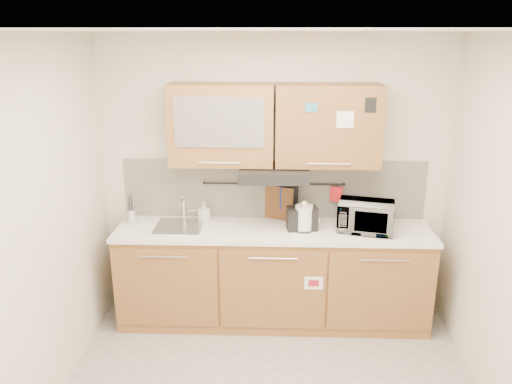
{
  "coord_description": "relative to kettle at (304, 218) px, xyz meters",
  "views": [
    {
      "loc": [
        -0.0,
        -2.96,
        2.58
      ],
      "look_at": [
        -0.15,
        1.05,
        1.31
      ],
      "focal_mm": 35.0,
      "sensor_mm": 36.0,
      "label": 1
    }
  ],
  "objects": [
    {
      "name": "utensil_crock",
      "position": [
        -1.57,
        0.12,
        -0.04
      ],
      "size": [
        0.13,
        0.13,
        0.27
      ],
      "rotation": [
        0.0,
        0.0,
        -0.29
      ],
      "color": "silver",
      "rests_on": "countertop"
    },
    {
      "name": "range_hood",
      "position": [
        -0.27,
        0.09,
        0.39
      ],
      "size": [
        0.6,
        0.46,
        0.1
      ],
      "primitive_type": "cube",
      "color": "black",
      "rests_on": "upper_cabinets"
    },
    {
      "name": "oven_mitt",
      "position": [
        -0.15,
        0.27,
        0.1
      ],
      "size": [
        0.13,
        0.06,
        0.22
      ],
      "primitive_type": "cube",
      "rotation": [
        0.0,
        0.0,
        0.22
      ],
      "color": "navy",
      "rests_on": "utensil_rail"
    },
    {
      "name": "dark_pouch",
      "position": [
        -0.11,
        0.27,
        0.1
      ],
      "size": [
        0.14,
        0.04,
        0.21
      ],
      "primitive_type": "cube",
      "rotation": [
        0.0,
        0.0,
        0.02
      ],
      "color": "black",
      "rests_on": "utensil_rail"
    },
    {
      "name": "utensil_rail",
      "position": [
        -0.27,
        0.29,
        0.23
      ],
      "size": [
        1.3,
        0.02,
        0.02
      ],
      "primitive_type": "cylinder",
      "rotation": [
        0.0,
        1.57,
        0.0
      ],
      "color": "black",
      "rests_on": "backsplash"
    },
    {
      "name": "wall_left",
      "position": [
        -1.87,
        -1.16,
        0.27
      ],
      "size": [
        0.0,
        3.0,
        3.0
      ],
      "primitive_type": "plane",
      "rotation": [
        1.57,
        0.0,
        1.57
      ],
      "color": "silver",
      "rests_on": "ground"
    },
    {
      "name": "sink",
      "position": [
        -1.12,
        0.04,
        -0.11
      ],
      "size": [
        0.42,
        0.4,
        0.26
      ],
      "color": "silver",
      "rests_on": "countertop"
    },
    {
      "name": "wall_back",
      "position": [
        -0.27,
        0.34,
        0.27
      ],
      "size": [
        3.2,
        0.0,
        3.2
      ],
      "primitive_type": "plane",
      "rotation": [
        1.57,
        0.0,
        0.0
      ],
      "color": "silver",
      "rests_on": "ground"
    },
    {
      "name": "countertop",
      "position": [
        -0.27,
        0.03,
        -0.13
      ],
      "size": [
        2.82,
        0.62,
        0.04
      ],
      "primitive_type": "cube",
      "color": "white",
      "rests_on": "base_cabinet"
    },
    {
      "name": "base_cabinet",
      "position": [
        -0.27,
        0.03,
        -0.62
      ],
      "size": [
        2.8,
        0.64,
        0.88
      ],
      "color": "#AD6E3D",
      "rests_on": "floor"
    },
    {
      "name": "microwave",
      "position": [
        0.54,
        0.01,
        0.02
      ],
      "size": [
        0.54,
        0.42,
        0.26
      ],
      "primitive_type": "imported",
      "rotation": [
        0.0,
        0.0,
        -0.23
      ],
      "color": "#999999",
      "rests_on": "countertop"
    },
    {
      "name": "kettle",
      "position": [
        0.0,
        0.0,
        0.0
      ],
      "size": [
        0.2,
        0.18,
        0.28
      ],
      "rotation": [
        0.0,
        0.0,
        0.01
      ],
      "color": "white",
      "rests_on": "countertop"
    },
    {
      "name": "upper_cabinets",
      "position": [
        -0.27,
        0.16,
        0.8
      ],
      "size": [
        1.82,
        0.37,
        0.7
      ],
      "color": "#AD6E3D",
      "rests_on": "wall_back"
    },
    {
      "name": "pot_holder",
      "position": [
        0.31,
        0.27,
        0.14
      ],
      "size": [
        0.12,
        0.05,
        0.14
      ],
      "primitive_type": "cube",
      "rotation": [
        0.0,
        0.0,
        -0.27
      ],
      "color": "red",
      "rests_on": "utensil_rail"
    },
    {
      "name": "soap_bottle",
      "position": [
        -0.91,
        0.19,
        -0.02
      ],
      "size": [
        0.12,
        0.12,
        0.18
      ],
      "primitive_type": "imported",
      "rotation": [
        0.0,
        0.0,
        0.74
      ],
      "color": "#999999",
      "rests_on": "countertop"
    },
    {
      "name": "ceiling",
      "position": [
        -0.27,
        -1.16,
        1.57
      ],
      "size": [
        3.2,
        3.2,
        0.0
      ],
      "primitive_type": "plane",
      "rotation": [
        3.14,
        0.0,
        0.0
      ],
      "color": "white",
      "rests_on": "wall_back"
    },
    {
      "name": "cutting_board",
      "position": [
        -0.23,
        0.27,
        0.02
      ],
      "size": [
        0.29,
        0.15,
        0.38
      ],
      "primitive_type": "cube",
      "rotation": [
        0.0,
        0.0,
        -0.43
      ],
      "color": "brown",
      "rests_on": "utensil_rail"
    },
    {
      "name": "toaster",
      "position": [
        -0.02,
        0.03,
        -0.01
      ],
      "size": [
        0.28,
        0.19,
        0.2
      ],
      "rotation": [
        0.0,
        0.0,
        0.13
      ],
      "color": "black",
      "rests_on": "countertop"
    },
    {
      "name": "backsplash",
      "position": [
        -0.27,
        0.32,
        0.17
      ],
      "size": [
        2.8,
        0.02,
        0.56
      ],
      "primitive_type": "cube",
      "color": "silver",
      "rests_on": "countertop"
    }
  ]
}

